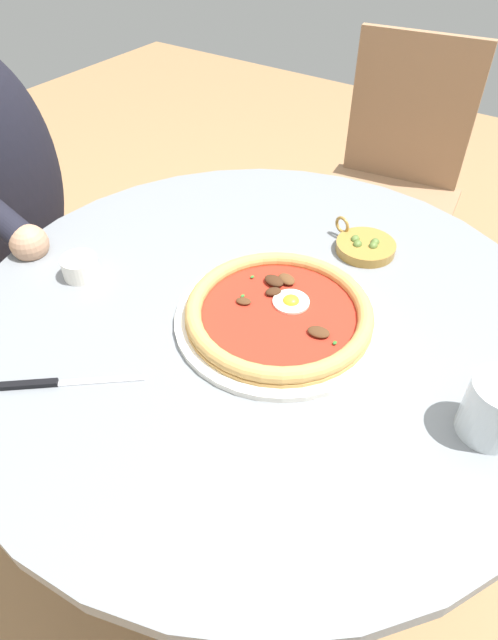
{
  "coord_description": "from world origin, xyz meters",
  "views": [
    {
      "loc": [
        -0.55,
        -0.35,
        1.32
      ],
      "look_at": [
        -0.02,
        0.01,
        0.73
      ],
      "focal_mm": 30.2,
      "sensor_mm": 36.0,
      "label": 1
    }
  ],
  "objects_px": {
    "ramekin_capers": "(80,266)",
    "steak_knife": "(51,383)",
    "dining_table": "(259,385)",
    "cafe_chair_spare_far": "(394,170)",
    "diner_person": "(18,259)",
    "water_glass": "(494,412)",
    "olive_pan": "(365,246)",
    "pizza_on_plate": "(279,313)"
  },
  "relations": [
    {
      "from": "dining_table",
      "to": "pizza_on_plate",
      "type": "relative_size",
      "value": 2.96
    },
    {
      "from": "dining_table",
      "to": "olive_pan",
      "type": "relative_size",
      "value": 7.42
    },
    {
      "from": "pizza_on_plate",
      "to": "ramekin_capers",
      "type": "distance_m",
      "value": 0.36
    },
    {
      "from": "pizza_on_plate",
      "to": "cafe_chair_spare_far",
      "type": "relative_size",
      "value": 0.36
    },
    {
      "from": "water_glass",
      "to": "dining_table",
      "type": "bearing_deg",
      "value": 85.22
    },
    {
      "from": "olive_pan",
      "to": "dining_table",
      "type": "bearing_deg",
      "value": 164.78
    },
    {
      "from": "ramekin_capers",
      "to": "cafe_chair_spare_far",
      "type": "height_order",
      "value": "cafe_chair_spare_far"
    },
    {
      "from": "diner_person",
      "to": "ramekin_capers",
      "type": "bearing_deg",
      "value": -106.02
    },
    {
      "from": "water_glass",
      "to": "olive_pan",
      "type": "distance_m",
      "value": 0.41
    },
    {
      "from": "diner_person",
      "to": "dining_table",
      "type": "bearing_deg",
      "value": -91.77
    },
    {
      "from": "olive_pan",
      "to": "diner_person",
      "type": "bearing_deg",
      "value": 105.45
    },
    {
      "from": "diner_person",
      "to": "steak_knife",
      "type": "bearing_deg",
      "value": -118.96
    },
    {
      "from": "pizza_on_plate",
      "to": "steak_knife",
      "type": "distance_m",
      "value": 0.35
    },
    {
      "from": "diner_person",
      "to": "cafe_chair_spare_far",
      "type": "relative_size",
      "value": 1.32
    },
    {
      "from": "steak_knife",
      "to": "water_glass",
      "type": "bearing_deg",
      "value": -63.06
    },
    {
      "from": "dining_table",
      "to": "pizza_on_plate",
      "type": "xyz_separation_m",
      "value": [
        -0.01,
        -0.04,
        0.2
      ]
    },
    {
      "from": "ramekin_capers",
      "to": "cafe_chair_spare_far",
      "type": "bearing_deg",
      "value": -8.86
    },
    {
      "from": "ramekin_capers",
      "to": "cafe_chair_spare_far",
      "type": "xyz_separation_m",
      "value": [
        1.07,
        -0.17,
        -0.22
      ]
    },
    {
      "from": "diner_person",
      "to": "cafe_chair_spare_far",
      "type": "xyz_separation_m",
      "value": [
        0.95,
        -0.6,
        0.01
      ]
    },
    {
      "from": "dining_table",
      "to": "water_glass",
      "type": "relative_size",
      "value": 11.22
    },
    {
      "from": "water_glass",
      "to": "cafe_chair_spare_far",
      "type": "height_order",
      "value": "cafe_chair_spare_far"
    },
    {
      "from": "dining_table",
      "to": "cafe_chair_spare_far",
      "type": "height_order",
      "value": "cafe_chair_spare_far"
    },
    {
      "from": "pizza_on_plate",
      "to": "dining_table",
      "type": "bearing_deg",
      "value": 79.98
    },
    {
      "from": "olive_pan",
      "to": "ramekin_capers",
      "type": "bearing_deg",
      "value": 132.73
    },
    {
      "from": "pizza_on_plate",
      "to": "cafe_chair_spare_far",
      "type": "xyz_separation_m",
      "value": [
        0.97,
        0.18,
        -0.22
      ]
    },
    {
      "from": "water_glass",
      "to": "olive_pan",
      "type": "height_order",
      "value": "water_glass"
    },
    {
      "from": "water_glass",
      "to": "cafe_chair_spare_far",
      "type": "distance_m",
      "value": 1.15
    },
    {
      "from": "water_glass",
      "to": "steak_knife",
      "type": "bearing_deg",
      "value": 116.94
    },
    {
      "from": "pizza_on_plate",
      "to": "diner_person",
      "type": "bearing_deg",
      "value": 87.82
    },
    {
      "from": "steak_knife",
      "to": "ramekin_capers",
      "type": "bearing_deg",
      "value": 37.34
    },
    {
      "from": "water_glass",
      "to": "ramekin_capers",
      "type": "height_order",
      "value": "water_glass"
    },
    {
      "from": "diner_person",
      "to": "cafe_chair_spare_far",
      "type": "height_order",
      "value": "diner_person"
    },
    {
      "from": "dining_table",
      "to": "water_glass",
      "type": "distance_m",
      "value": 0.44
    },
    {
      "from": "water_glass",
      "to": "steak_knife",
      "type": "xyz_separation_m",
      "value": [
        -0.27,
        0.53,
        -0.03
      ]
    },
    {
      "from": "steak_knife",
      "to": "olive_pan",
      "type": "bearing_deg",
      "value": -22.32
    },
    {
      "from": "pizza_on_plate",
      "to": "diner_person",
      "type": "distance_m",
      "value": 0.81
    },
    {
      "from": "dining_table",
      "to": "cafe_chair_spare_far",
      "type": "bearing_deg",
      "value": 8.36
    },
    {
      "from": "olive_pan",
      "to": "diner_person",
      "type": "height_order",
      "value": "diner_person"
    },
    {
      "from": "olive_pan",
      "to": "cafe_chair_spare_far",
      "type": "xyz_separation_m",
      "value": [
        0.72,
        0.21,
        -0.21
      ]
    },
    {
      "from": "dining_table",
      "to": "ramekin_capers",
      "type": "bearing_deg",
      "value": 108.12
    },
    {
      "from": "ramekin_capers",
      "to": "steak_knife",
      "type": "bearing_deg",
      "value": -142.66
    },
    {
      "from": "dining_table",
      "to": "cafe_chair_spare_far",
      "type": "relative_size",
      "value": 1.08
    }
  ]
}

